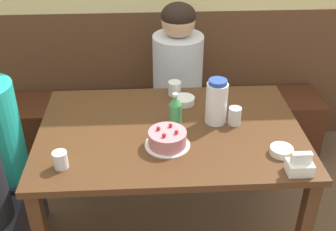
% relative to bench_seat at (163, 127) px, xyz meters
% --- Properties ---
extents(bench_seat, '(2.29, 0.38, 0.45)m').
position_rel_bench_seat_xyz_m(bench_seat, '(0.00, 0.00, 0.00)').
color(bench_seat, '#472314').
rests_on(bench_seat, ground_plane).
extents(dining_table, '(1.33, 0.88, 0.75)m').
position_rel_bench_seat_xyz_m(dining_table, '(0.00, -0.83, 0.44)').
color(dining_table, '#4C2D19').
rests_on(dining_table, ground_plane).
extents(birthday_cake, '(0.22, 0.22, 0.10)m').
position_rel_bench_seat_xyz_m(birthday_cake, '(-0.02, -0.97, 0.57)').
color(birthday_cake, white).
rests_on(birthday_cake, dining_table).
extents(water_pitcher, '(0.11, 0.11, 0.24)m').
position_rel_bench_seat_xyz_m(water_pitcher, '(0.24, -0.77, 0.65)').
color(water_pitcher, white).
rests_on(water_pitcher, dining_table).
extents(soju_bottle, '(0.07, 0.07, 0.18)m').
position_rel_bench_seat_xyz_m(soju_bottle, '(0.03, -0.79, 0.61)').
color(soju_bottle, '#388E4C').
rests_on(soju_bottle, dining_table).
extents(napkin_holder, '(0.11, 0.08, 0.11)m').
position_rel_bench_seat_xyz_m(napkin_holder, '(0.54, -1.21, 0.57)').
color(napkin_holder, white).
rests_on(napkin_holder, dining_table).
extents(bowl_soup_white, '(0.12, 0.12, 0.04)m').
position_rel_bench_seat_xyz_m(bowl_soup_white, '(0.09, -0.57, 0.55)').
color(bowl_soup_white, white).
rests_on(bowl_soup_white, dining_table).
extents(bowl_rice_small, '(0.11, 0.11, 0.03)m').
position_rel_bench_seat_xyz_m(bowl_rice_small, '(0.50, -1.07, 0.55)').
color(bowl_rice_small, white).
rests_on(bowl_rice_small, dining_table).
extents(glass_water_tall, '(0.07, 0.07, 0.08)m').
position_rel_bench_seat_xyz_m(glass_water_tall, '(-0.50, -1.11, 0.57)').
color(glass_water_tall, silver).
rests_on(glass_water_tall, dining_table).
extents(glass_tumbler_short, '(0.08, 0.08, 0.08)m').
position_rel_bench_seat_xyz_m(glass_tumbler_short, '(0.05, -0.47, 0.57)').
color(glass_tumbler_short, silver).
rests_on(glass_tumbler_short, dining_table).
extents(glass_shot_small, '(0.06, 0.06, 0.09)m').
position_rel_bench_seat_xyz_m(glass_shot_small, '(0.33, -0.80, 0.58)').
color(glass_shot_small, silver).
rests_on(glass_shot_small, dining_table).
extents(person_pale_blue_shirt, '(0.32, 0.34, 1.19)m').
position_rel_bench_seat_xyz_m(person_pale_blue_shirt, '(0.09, -0.13, 0.35)').
color(person_pale_blue_shirt, '#33333D').
rests_on(person_pale_blue_shirt, ground_plane).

